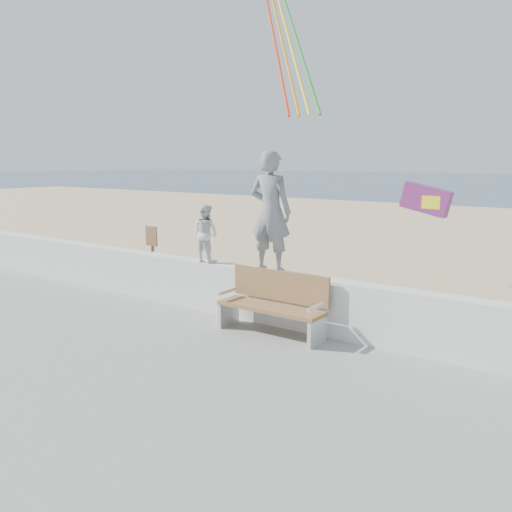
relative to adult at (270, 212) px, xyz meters
The scene contains 9 objects.
ground 2.91m from the adult, 100.02° to the right, with size 220.00×220.00×0.00m, color #304761.
sand 7.30m from the adult, 92.89° to the left, with size 90.00×40.00×0.08m, color #C7B384.
seawall 1.50m from the adult, behind, with size 30.00×0.35×0.90m, color silver.
adult is the anchor object (origin of this frame).
child 1.51m from the adult, behind, with size 0.52×0.40×1.06m, color silver.
bench 1.52m from the adult, 50.09° to the right, with size 1.80×0.57×1.00m.
parafoil_kite 4.32m from the adult, 73.05° to the left, with size 1.10×0.29×0.75m.
big_kite 7.99m from the adult, 121.17° to the left, with size 4.06×3.60×5.07m.
sign 3.64m from the adult, behind, with size 0.32×0.07×1.46m.
Camera 1 is at (5.38, -5.44, 2.96)m, focal length 38.00 mm.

